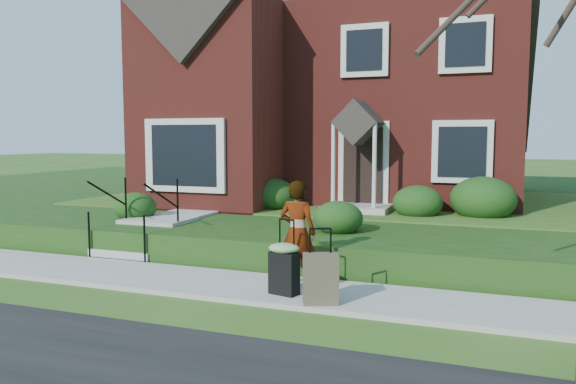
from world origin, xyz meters
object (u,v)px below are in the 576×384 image
at_px(woman, 297,232).
at_px(suitcase_black, 284,265).
at_px(front_steps, 146,231).
at_px(suitcase_olive, 321,279).

xyz_separation_m(woman, suitcase_black, (0.01, -0.64, -0.40)).
bearing_deg(woman, front_steps, -16.54).
relative_size(front_steps, woman, 1.20).
bearing_deg(suitcase_olive, front_steps, 130.48).
distance_m(front_steps, suitcase_black, 4.49).
relative_size(woman, suitcase_olive, 1.56).
height_order(suitcase_black, suitcase_olive, suitcase_black).
distance_m(suitcase_black, suitcase_olive, 0.71).
xyz_separation_m(woman, suitcase_olive, (0.67, -0.90, -0.48)).
distance_m(woman, suitcase_olive, 1.23).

